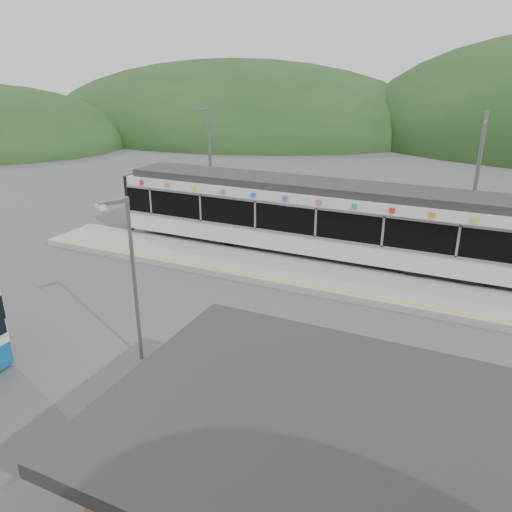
% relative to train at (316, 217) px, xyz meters
% --- Properties ---
extents(ground, '(120.00, 120.00, 0.00)m').
position_rel_train_xyz_m(ground, '(-0.27, -6.00, -2.06)').
color(ground, '#4C4C4F').
rests_on(ground, ground).
extents(hills, '(146.00, 149.00, 26.00)m').
position_rel_train_xyz_m(hills, '(5.92, -0.71, -2.06)').
color(hills, '#1E3D19').
rests_on(hills, ground).
extents(platform, '(26.00, 3.20, 0.30)m').
position_rel_train_xyz_m(platform, '(-0.27, -2.70, -1.91)').
color(platform, '#9E9E99').
rests_on(platform, ground).
extents(yellow_line, '(26.00, 0.10, 0.01)m').
position_rel_train_xyz_m(yellow_line, '(-0.27, -4.00, -1.76)').
color(yellow_line, yellow).
rests_on(yellow_line, platform).
extents(train, '(20.44, 3.01, 3.74)m').
position_rel_train_xyz_m(train, '(0.00, 0.00, 0.00)').
color(train, black).
rests_on(train, ground).
extents(catenary_mast_west, '(0.18, 1.80, 7.00)m').
position_rel_train_xyz_m(catenary_mast_west, '(-7.27, 2.56, 1.58)').
color(catenary_mast_west, slate).
rests_on(catenary_mast_west, ground).
extents(catenary_mast_east, '(0.18, 1.80, 7.00)m').
position_rel_train_xyz_m(catenary_mast_east, '(6.73, 2.56, 1.58)').
color(catenary_mast_east, slate).
rests_on(catenary_mast_east, ground).
extents(station_shelter, '(9.20, 6.20, 3.00)m').
position_rel_train_xyz_m(station_shelter, '(5.73, -15.00, -0.51)').
color(station_shelter, brown).
rests_on(station_shelter, ground).
extents(lamp_post, '(0.48, 1.01, 5.32)m').
position_rel_train_xyz_m(lamp_post, '(-2.10, -11.16, 1.13)').
color(lamp_post, slate).
rests_on(lamp_post, ground).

